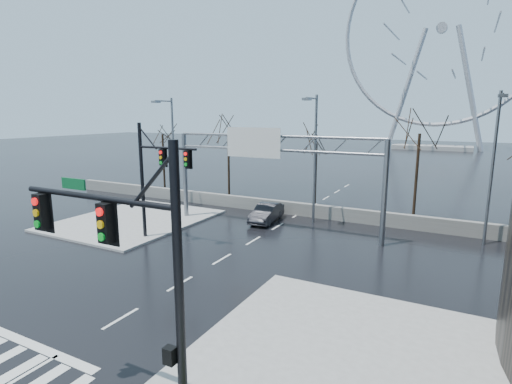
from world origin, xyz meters
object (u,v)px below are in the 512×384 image
Objects in this scene: ferris_wheel at (441,36)px; car at (267,213)px; signal_mast_near at (135,261)px; sign_gantry at (268,161)px; signal_mast_far at (154,171)px.

ferris_wheel is 11.48× the size of car.
car is (-6.52, 20.90, -4.14)m from signal_mast_near.
ferris_wheel is 82.42m from car.
sign_gantry is (-5.52, 19.00, 0.31)m from signal_mast_near.
signal_mast_far is at bearing -132.47° from sign_gantry.
signal_mast_far is 8.14m from sign_gantry.
signal_mast_far reaches higher than sign_gantry.
car is (4.49, 7.90, -4.10)m from signal_mast_far.
sign_gantry reaches higher than car.
signal_mast_near is at bearing -73.81° from sign_gantry.
signal_mast_far is 9.96m from car.
signal_mast_near is 1.80× the size of car.
ferris_wheel is at bearing 82.80° from signal_mast_far.
ferris_wheel reaches higher than signal_mast_far.
ferris_wheel reaches higher than signal_mast_near.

